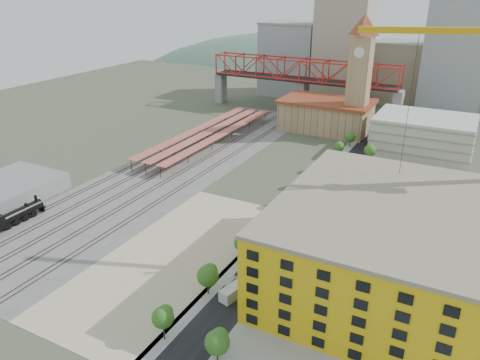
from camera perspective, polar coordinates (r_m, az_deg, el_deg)
The scene contains 31 objects.
ground at distance 133.06m, azimuth 1.24°, elevation -3.25°, with size 400.00×400.00×0.00m, color #474C38.
ballast_strip at distance 163.91m, azimuth -7.29°, elevation 1.79°, with size 36.00×165.00×0.06m, color #605E59.
dirt_lot at distance 111.37m, azimuth -8.03°, elevation -9.14°, with size 28.00×67.00×0.06m, color tan.
street_asphalt at distance 140.31m, azimuth 9.87°, elevation -2.14°, with size 12.00×170.00×0.06m, color black.
sidewalk_west at distance 141.87m, azimuth 7.77°, elevation -1.72°, with size 3.00×170.00×0.04m, color gray.
sidewalk_east at distance 138.96m, azimuth 12.01°, elevation -2.58°, with size 3.00×170.00×0.04m, color gray.
construction_pad at distance 105.22m, azimuth 18.93°, elevation -12.43°, with size 50.00×90.00×0.06m, color gray.
rail_tracks at distance 164.85m, azimuth -7.81°, elevation 1.93°, with size 26.56×160.00×0.18m.
platform_canopies at distance 186.89m, azimuth -3.82°, elevation 5.89°, with size 16.00×80.00×4.12m.
station_hall at distance 204.36m, azimuth 10.45°, elevation 7.84°, with size 38.00×24.00×13.10m.
clock_tower at distance 194.55m, azimuth 14.47°, elevation 13.40°, with size 12.00×12.00×52.00m.
parking_garage at distance 185.08m, azimuth 21.44°, elevation 5.13°, with size 34.00×26.00×14.00m, color silver.
truss_bridge at distance 229.30m, azimuth 7.65°, elevation 12.78°, with size 94.00×9.60×25.60m.
construction_building at distance 100.56m, azimuth 17.94°, elevation -7.70°, with size 44.60×50.60×18.80m.
warehouse at distance 152.56m, azimuth -27.11°, elevation -1.34°, with size 22.00×32.00×5.00m, color gray.
street_trees at distance 131.73m, azimuth 8.47°, elevation -3.80°, with size 15.40×124.40×8.00m.
skyline at distance 255.85m, azimuth 17.80°, elevation 13.87°, with size 133.00×46.00×60.00m.
distant_hills at distance 392.16m, azimuth 24.77°, elevation 0.14°, with size 647.00×264.00×227.00m.
locomotive at distance 135.49m, azimuth -26.31°, elevation -4.31°, with size 3.00×23.11×5.78m.
site_trailer_a at distance 97.80m, azimuth -0.16°, elevation -13.07°, with size 2.46×9.35×2.56m, color silver.
site_trailer_b at distance 105.05m, azimuth 2.42°, elevation -10.18°, with size 2.70×10.25×2.80m, color silver.
site_trailer_c at distance 113.88m, azimuth 4.88°, elevation -7.49°, with size 2.35×8.95×2.45m, color silver.
site_trailer_d at distance 127.77m, azimuth 7.88°, elevation -4.06°, with size 2.29×8.69×2.38m, color silver.
car_0 at distance 100.83m, azimuth -1.13°, elevation -12.27°, with size 1.54×3.82×1.30m, color white.
car_1 at distance 114.03m, azimuth 3.18°, elevation -7.72°, with size 1.42×4.08×1.34m, color gray.
car_2 at distance 110.34m, azimuth 2.14°, elevation -8.78°, with size 2.55×5.53×1.54m, color black.
car_3 at distance 150.20m, azimuth 10.11°, elevation -0.17°, with size 1.82×4.47×1.30m, color navy.
car_4 at distance 87.64m, azimuth -2.82°, elevation -18.65°, with size 1.58×3.93×1.34m, color silver.
car_5 at distance 112.64m, azimuth 6.15°, elevation -8.17°, with size 1.69×4.84×1.60m, color gray.
car_6 at distance 146.73m, azimuth 12.06°, elevation -0.86°, with size 2.44×5.29×1.47m, color black.
car_7 at distance 152.41m, azimuth 12.74°, elevation -0.04°, with size 1.82×4.47×1.30m, color navy.
Camera 1 is at (53.13, -106.83, 58.91)m, focal length 35.00 mm.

